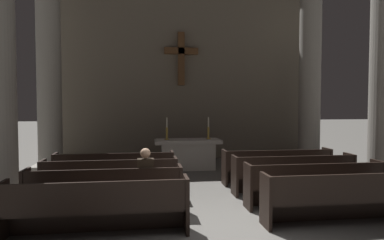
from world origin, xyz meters
The scene contains 16 objects.
ground_plane centered at (0.00, 0.00, 0.00)m, with size 80.00×80.00×0.00m, color #66635E.
pew_left_row_1 centered at (-2.18, -0.04, 0.48)m, with size 3.01×0.50×0.95m.
pew_left_row_2 centered at (-2.18, 1.01, 0.48)m, with size 3.01×0.50×0.95m.
pew_left_row_3 centered at (-2.18, 2.07, 0.48)m, with size 3.01×0.50×0.95m.
pew_left_row_4 centered at (-2.18, 3.12, 0.48)m, with size 3.01×0.50×0.95m.
pew_right_row_1 centered at (2.18, -0.04, 0.48)m, with size 3.01×0.50×0.95m.
pew_right_row_2 centered at (2.18, 1.01, 0.48)m, with size 3.01×0.50×0.95m.
pew_right_row_3 centered at (2.18, 2.07, 0.48)m, with size 3.01×0.50×0.95m.
pew_right_row_4 centered at (2.18, 3.12, 0.48)m, with size 3.01×0.50×0.95m.
column_left_second centered at (-4.50, 5.88, 3.12)m, with size 1.15×1.15×6.42m.
column_right_second centered at (4.50, 5.88, 3.12)m, with size 1.15×1.15×6.42m.
altar centered at (0.00, 5.48, 0.53)m, with size 2.20×0.90×1.01m.
candlestick_left centered at (-0.70, 5.48, 1.25)m, with size 0.16×0.16×0.74m.
candlestick_right centered at (0.70, 5.48, 1.25)m, with size 0.16×0.16×0.74m.
apse_with_cross centered at (0.00, 7.84, 3.61)m, with size 10.23×0.50×7.20m.
lone_worshipper centered at (-1.40, 1.05, 0.69)m, with size 0.32×0.43×1.32m.
Camera 1 is at (-1.38, -5.67, 2.18)m, focal length 31.53 mm.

